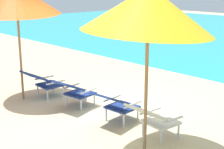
{
  "coord_description": "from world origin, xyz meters",
  "views": [
    {
      "loc": [
        4.94,
        -4.28,
        2.57
      ],
      "look_at": [
        0.0,
        0.39,
        0.75
      ],
      "focal_mm": 54.83,
      "sensor_mm": 36.0,
      "label": 1
    }
  ],
  "objects_px": {
    "lounge_chair_far_left": "(43,81)",
    "lounge_chair_near_left": "(74,90)",
    "lounge_chair_far_right": "(154,117)",
    "beach_umbrella_right": "(148,9)",
    "lounge_chair_near_right": "(116,103)"
  },
  "relations": [
    {
      "from": "lounge_chair_far_left",
      "to": "lounge_chair_near_left",
      "type": "bearing_deg",
      "value": 5.94
    },
    {
      "from": "lounge_chair_far_right",
      "to": "beach_umbrella_right",
      "type": "xyz_separation_m",
      "value": [
        0.27,
        -0.53,
        1.82
      ]
    },
    {
      "from": "lounge_chair_near_right",
      "to": "lounge_chair_far_right",
      "type": "height_order",
      "value": "same"
    },
    {
      "from": "lounge_chair_near_right",
      "to": "lounge_chair_far_right",
      "type": "distance_m",
      "value": 0.94
    },
    {
      "from": "lounge_chair_far_left",
      "to": "lounge_chair_near_left",
      "type": "relative_size",
      "value": 0.96
    },
    {
      "from": "lounge_chair_far_left",
      "to": "lounge_chair_near_right",
      "type": "xyz_separation_m",
      "value": [
        2.21,
        0.18,
        0.0
      ]
    },
    {
      "from": "lounge_chair_near_right",
      "to": "lounge_chair_far_right",
      "type": "xyz_separation_m",
      "value": [
        0.94,
        -0.03,
        0.0
      ]
    },
    {
      "from": "lounge_chair_near_left",
      "to": "beach_umbrella_right",
      "type": "distance_m",
      "value": 3.05
    },
    {
      "from": "lounge_chair_near_right",
      "to": "beach_umbrella_right",
      "type": "height_order",
      "value": "beach_umbrella_right"
    },
    {
      "from": "lounge_chair_far_left",
      "to": "beach_umbrella_right",
      "type": "height_order",
      "value": "beach_umbrella_right"
    },
    {
      "from": "beach_umbrella_right",
      "to": "lounge_chair_far_right",
      "type": "bearing_deg",
      "value": 116.95
    },
    {
      "from": "lounge_chair_far_left",
      "to": "lounge_chair_near_left",
      "type": "distance_m",
      "value": 1.03
    },
    {
      "from": "lounge_chair_far_left",
      "to": "beach_umbrella_right",
      "type": "bearing_deg",
      "value": -6.39
    },
    {
      "from": "lounge_chair_near_left",
      "to": "beach_umbrella_right",
      "type": "xyz_separation_m",
      "value": [
        2.4,
        -0.49,
        1.82
      ]
    },
    {
      "from": "lounge_chair_near_left",
      "to": "lounge_chair_far_right",
      "type": "height_order",
      "value": "same"
    }
  ]
}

